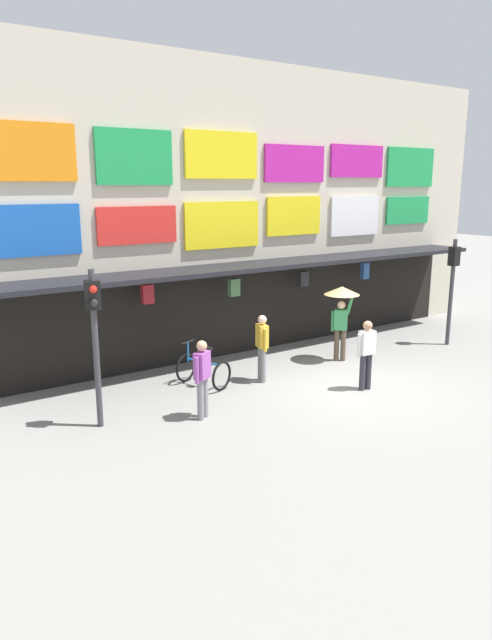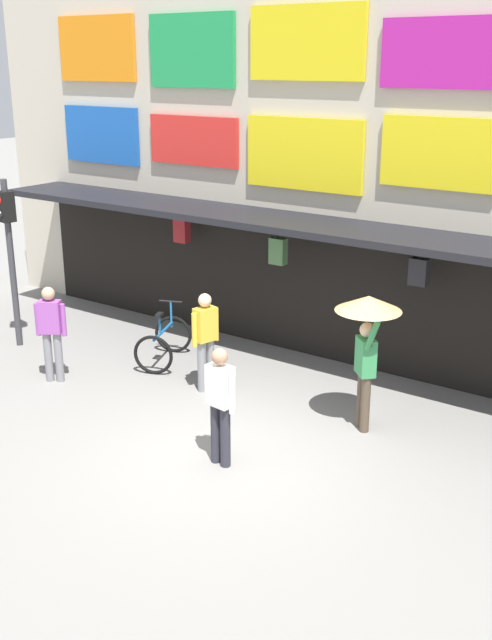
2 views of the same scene
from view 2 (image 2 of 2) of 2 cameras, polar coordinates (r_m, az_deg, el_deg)
name	(u,v)px [view 2 (image 2 of 2)]	position (r m, az deg, el deg)	size (l,w,h in m)	color
ground_plane	(227,453)	(10.96, -1.44, -9.84)	(80.00, 80.00, 0.00)	gray
shopfront	(385,139)	(13.62, 10.26, 13.08)	(18.00, 2.60, 8.00)	beige
traffic_light_near	(9,237)	(14.95, -17.22, 5.94)	(0.32, 0.35, 3.20)	#38383D
bicycle_parked	(164,342)	(13.97, -6.14, -1.66)	(1.10, 1.34, 1.05)	black
pedestrian_in_green	(220,400)	(10.27, -1.93, -5.98)	(0.53, 0.26, 1.68)	#2D2D38
pedestrian_in_white	(51,329)	(13.33, -14.27, -0.63)	(0.47, 0.38, 1.68)	gray
pedestrian_with_umbrella	(367,325)	(11.12, 9.00, -0.38)	(0.96, 0.96, 2.08)	brown
pedestrian_in_yellow	(205,336)	(12.59, -3.03, -1.23)	(0.30, 0.52, 1.68)	gray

